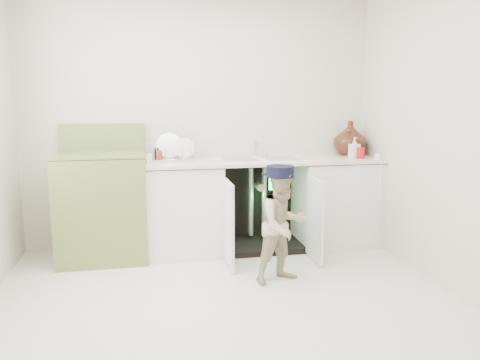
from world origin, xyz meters
name	(u,v)px	position (x,y,z in m)	size (l,w,h in m)	color
ground	(225,301)	(0.00, 0.00, 0.00)	(3.50, 3.50, 0.00)	beige
room_shell	(224,134)	(0.00, 0.00, 1.25)	(6.00, 5.50, 1.26)	beige
counter_run	(264,200)	(0.59, 1.21, 0.48)	(2.44, 1.02, 1.26)	silver
avocado_stove	(103,205)	(-0.96, 1.18, 0.51)	(0.80, 0.65, 1.25)	olive
repair_worker	(283,224)	(0.53, 0.31, 0.49)	(0.55, 0.80, 0.96)	tan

